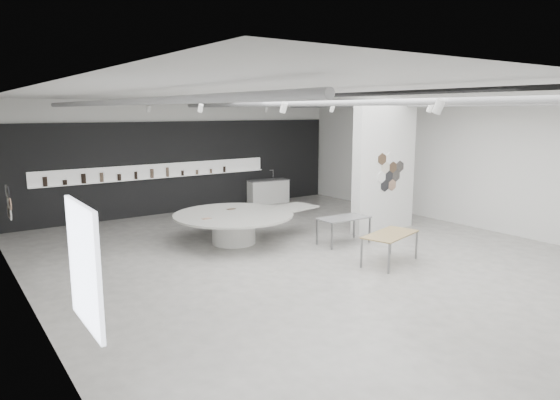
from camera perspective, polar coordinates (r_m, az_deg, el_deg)
room at (r=11.56m, az=3.22°, el=3.26°), size 12.02×14.02×3.82m
back_wall_display at (r=17.56m, az=-10.96°, el=3.73°), size 11.80×0.27×3.10m
partition_column at (r=14.74m, az=11.82°, el=3.50°), size 2.20×0.38×3.60m
display_island at (r=13.23m, az=-5.05°, el=-2.70°), size 4.39×3.65×0.81m
sample_table_wood at (r=11.67m, az=12.49°, el=-4.03°), size 1.63×1.12×0.70m
sample_table_stone at (r=13.19m, az=7.31°, el=-2.24°), size 1.39×0.72×0.71m
kitchen_counter at (r=18.91m, az=-1.36°, el=1.01°), size 1.62×0.79×1.23m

